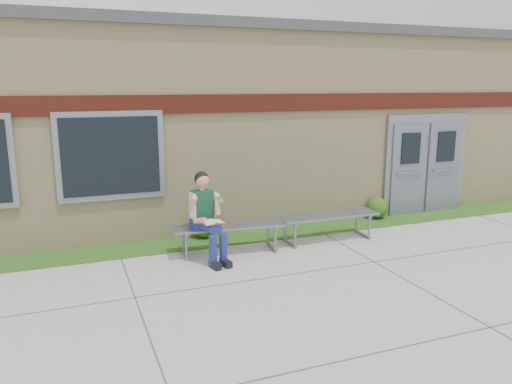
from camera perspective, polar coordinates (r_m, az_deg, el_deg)
name	(u,v)px	position (r m, az deg, el deg)	size (l,w,h in m)	color
ground	(338,281)	(7.89, 9.34, -9.99)	(80.00, 80.00, 0.00)	#9E9E99
grass_strip	(272,234)	(10.08, 1.82, -4.82)	(16.00, 0.80, 0.02)	#174E14
school_building	(220,119)	(12.85, -4.10, 8.36)	(16.20, 6.22, 4.20)	beige
bench_left	(229,231)	(8.93, -3.10, -4.48)	(2.04, 0.75, 0.52)	slate
bench_right	(328,220)	(9.71, 8.20, -3.21)	(1.99, 0.57, 0.52)	slate
girl	(207,215)	(8.49, -5.64, -2.63)	(0.58, 0.94, 1.52)	navy
shrub_mid	(204,226)	(9.82, -5.94, -3.91)	(0.45, 0.45, 0.45)	#174E14
shrub_east	(377,207)	(11.48, 13.63, -1.73)	(0.48, 0.48, 0.48)	#174E14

